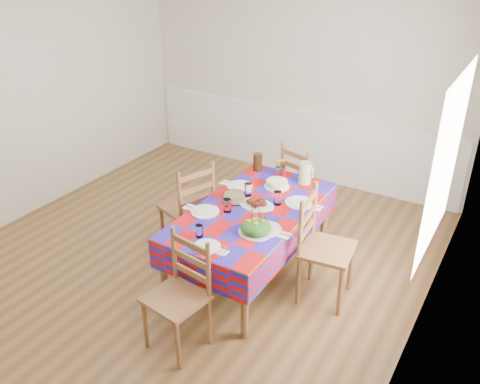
% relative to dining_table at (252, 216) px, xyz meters
% --- Properties ---
extents(room, '(4.58, 5.08, 2.78)m').
position_rel_dining_table_xyz_m(room, '(-0.64, -0.17, 0.71)').
color(room, brown).
rests_on(room, ground).
extents(wainscot, '(4.41, 0.06, 0.92)m').
position_rel_dining_table_xyz_m(wainscot, '(-0.64, 2.31, -0.15)').
color(wainscot, white).
rests_on(wainscot, room).
extents(window_right, '(0.00, 1.40, 1.40)m').
position_rel_dining_table_xyz_m(window_right, '(1.59, 0.13, 0.86)').
color(window_right, white).
rests_on(window_right, room).
extents(dining_table, '(0.99, 1.84, 0.72)m').
position_rel_dining_table_xyz_m(dining_table, '(0.00, 0.00, 0.00)').
color(dining_table, brown).
rests_on(dining_table, room).
extents(setting_near_head, '(0.38, 0.25, 0.11)m').
position_rel_dining_table_xyz_m(setting_near_head, '(-0.04, -0.73, 0.10)').
color(setting_near_head, white).
rests_on(setting_near_head, dining_table).
extents(setting_left_near, '(0.49, 0.29, 0.13)m').
position_rel_dining_table_xyz_m(setting_left_near, '(-0.28, -0.24, 0.11)').
color(setting_left_near, white).
rests_on(setting_left_near, dining_table).
extents(setting_left_far, '(0.48, 0.29, 0.13)m').
position_rel_dining_table_xyz_m(setting_left_far, '(-0.28, 0.29, 0.11)').
color(setting_left_far, white).
rests_on(setting_left_far, dining_table).
extents(setting_right_near, '(0.52, 0.30, 0.13)m').
position_rel_dining_table_xyz_m(setting_right_near, '(0.24, -0.22, 0.11)').
color(setting_right_near, white).
rests_on(setting_right_near, dining_table).
extents(setting_right_far, '(0.52, 0.30, 0.13)m').
position_rel_dining_table_xyz_m(setting_right_far, '(0.28, 0.28, 0.11)').
color(setting_right_far, white).
rests_on(setting_right_far, dining_table).
extents(meat_platter, '(0.35, 0.25, 0.07)m').
position_rel_dining_table_xyz_m(meat_platter, '(0.01, 0.07, 0.11)').
color(meat_platter, white).
rests_on(meat_platter, dining_table).
extents(salad_platter, '(0.30, 0.30, 0.13)m').
position_rel_dining_table_xyz_m(salad_platter, '(0.24, -0.36, 0.13)').
color(salad_platter, white).
rests_on(salad_platter, dining_table).
extents(pasta_bowl, '(0.21, 0.21, 0.08)m').
position_rel_dining_table_xyz_m(pasta_bowl, '(-0.23, 0.04, 0.12)').
color(pasta_bowl, white).
rests_on(pasta_bowl, dining_table).
extents(cake, '(0.26, 0.26, 0.07)m').
position_rel_dining_table_xyz_m(cake, '(-0.01, 0.52, 0.11)').
color(cake, white).
rests_on(cake, dining_table).
extents(serving_utensils, '(0.14, 0.30, 0.01)m').
position_rel_dining_table_xyz_m(serving_utensils, '(0.16, -0.10, 0.08)').
color(serving_utensils, black).
rests_on(serving_utensils, dining_table).
extents(flower_vase, '(0.13, 0.11, 0.21)m').
position_rel_dining_table_xyz_m(flower_vase, '(-0.11, 0.75, 0.16)').
color(flower_vase, white).
rests_on(flower_vase, dining_table).
extents(hot_sauce, '(0.03, 0.03, 0.13)m').
position_rel_dining_table_xyz_m(hot_sauce, '(-0.06, 0.78, 0.15)').
color(hot_sauce, red).
rests_on(hot_sauce, dining_table).
extents(green_pitcher, '(0.13, 0.13, 0.23)m').
position_rel_dining_table_xyz_m(green_pitcher, '(0.19, 0.76, 0.19)').
color(green_pitcher, '#9BC58B').
rests_on(green_pitcher, dining_table).
extents(tea_pitcher, '(0.10, 0.10, 0.19)m').
position_rel_dining_table_xyz_m(tea_pitcher, '(-0.38, 0.78, 0.17)').
color(tea_pitcher, black).
rests_on(tea_pitcher, dining_table).
extents(name_card, '(0.08, 0.03, 0.02)m').
position_rel_dining_table_xyz_m(name_card, '(0.01, -0.87, 0.09)').
color(name_card, white).
rests_on(name_card, dining_table).
extents(chair_near, '(0.49, 0.47, 0.98)m').
position_rel_dining_table_xyz_m(chair_near, '(0.01, -1.16, -0.15)').
color(chair_near, brown).
rests_on(chair_near, room).
extents(chair_far, '(0.53, 0.51, 0.97)m').
position_rel_dining_table_xyz_m(chair_far, '(-0.01, 1.16, -0.16)').
color(chair_far, brown).
rests_on(chair_far, room).
extents(chair_left, '(0.57, 0.58, 1.05)m').
position_rel_dining_table_xyz_m(chair_left, '(-0.73, -0.02, -0.12)').
color(chair_left, brown).
rests_on(chair_left, room).
extents(chair_right, '(0.50, 0.52, 1.06)m').
position_rel_dining_table_xyz_m(chair_right, '(0.73, -0.01, -0.11)').
color(chair_right, brown).
rests_on(chair_right, room).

